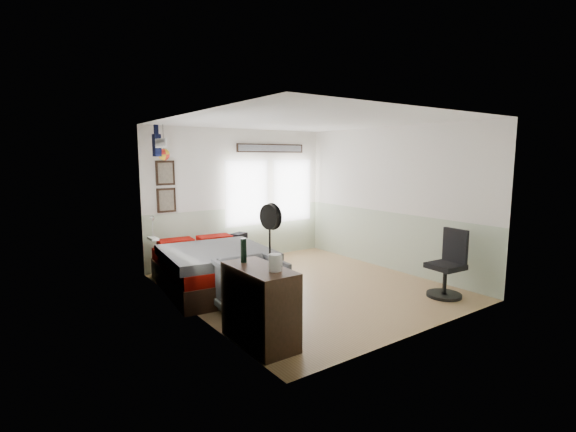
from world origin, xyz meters
name	(u,v)px	position (x,y,z in m)	size (l,w,h in m)	color
ground_plane	(307,287)	(0.00, 0.00, -0.01)	(4.00, 4.50, 0.01)	#A6794A
room_shell	(297,189)	(-0.08, 0.19, 1.61)	(4.02, 4.52, 2.71)	silver
wall_decor	(194,159)	(-1.10, 1.96, 2.10)	(3.55, 1.32, 1.44)	black
bed	(212,268)	(-1.30, 0.87, 0.34)	(1.75, 2.32, 0.69)	black
dresser	(260,305)	(-1.74, -1.34, 0.45)	(0.48, 1.00, 0.90)	black
armchair	(251,287)	(-1.37, -0.52, 0.39)	(0.82, 0.85, 0.77)	#565656
nightstand	(239,254)	(-0.23, 1.91, 0.23)	(0.45, 0.36, 0.45)	black
task_chair	(448,269)	(1.48, -1.63, 0.43)	(0.52, 0.52, 1.05)	black
kettle	(275,263)	(-1.68, -1.57, 0.99)	(0.16, 0.14, 0.19)	silver
bottle	(244,250)	(-1.77, -1.04, 1.04)	(0.07, 0.07, 0.29)	black
stand_fan	(270,218)	(-1.65, -1.44, 1.47)	(0.12, 0.30, 0.73)	black
black_bag	(239,238)	(-0.23, 1.91, 0.55)	(0.32, 0.21, 0.19)	black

